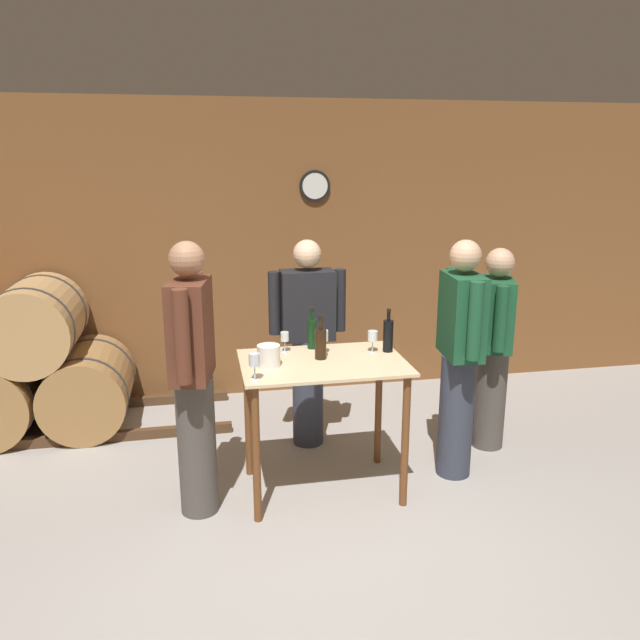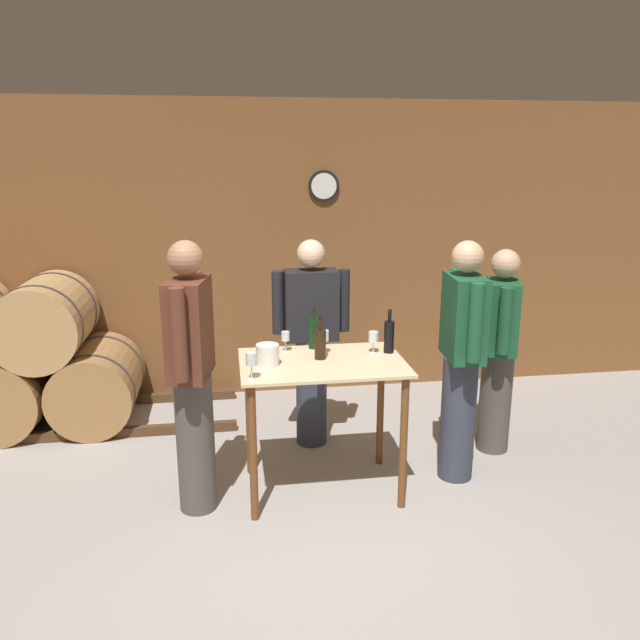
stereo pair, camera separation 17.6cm
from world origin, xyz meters
TOP-DOWN VIEW (x-y plane):
  - ground_plane at (0.00, 0.00)m, footprint 14.00×14.00m
  - back_wall at (0.00, 2.70)m, footprint 8.40×0.08m
  - tasting_table at (0.12, 0.78)m, footprint 1.07×0.72m
  - wine_bottle_far_left at (0.10, 1.06)m, footprint 0.07×0.07m
  - wine_bottle_left at (0.11, 0.83)m, footprint 0.08×0.08m
  - wine_bottle_center at (0.59, 0.89)m, footprint 0.07×0.07m
  - wine_glass_near_left at (-0.35, 0.51)m, footprint 0.07×0.07m
  - wine_glass_near_center at (-0.10, 1.02)m, footprint 0.06×0.06m
  - wine_glass_near_right at (0.15, 0.94)m, footprint 0.06×0.06m
  - wine_glass_far_side at (0.48, 0.90)m, footprint 0.07×0.07m
  - ice_bucket at (-0.24, 0.75)m, footprint 0.15×0.15m
  - person_host at (1.08, 0.81)m, footprint 0.25×0.59m
  - person_visitor_with_scarf at (0.14, 1.50)m, footprint 0.59×0.24m
  - person_visitor_bearded at (1.52, 1.18)m, footprint 0.34×0.56m
  - person_visitor_near_door at (-0.71, 0.67)m, footprint 0.29×0.58m

SIDE VIEW (x-z plane):
  - ground_plane at x=0.00m, z-range 0.00..0.00m
  - tasting_table at x=0.12m, z-range 0.28..1.20m
  - person_visitor_bearded at x=1.52m, z-range 0.04..1.60m
  - person_visitor_with_scarf at x=0.14m, z-range 0.04..1.66m
  - person_host at x=1.08m, z-range 0.05..1.73m
  - person_visitor_near_door at x=-0.71m, z-range 0.05..1.79m
  - ice_bucket at x=-0.24m, z-range 0.92..1.06m
  - wine_glass_near_center at x=-0.10m, z-range 0.95..1.09m
  - wine_bottle_left at x=0.11m, z-range 0.88..1.18m
  - wine_glass_far_side at x=0.48m, z-range 0.96..1.11m
  - wine_bottle_far_left at x=0.10m, z-range 0.89..1.18m
  - wine_glass_near_right at x=0.15m, z-range 0.96..1.12m
  - wine_bottle_center at x=0.59m, z-range 0.89..1.19m
  - wine_glass_near_left at x=-0.35m, z-range 0.96..1.13m
  - back_wall at x=0.00m, z-range 0.00..2.70m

